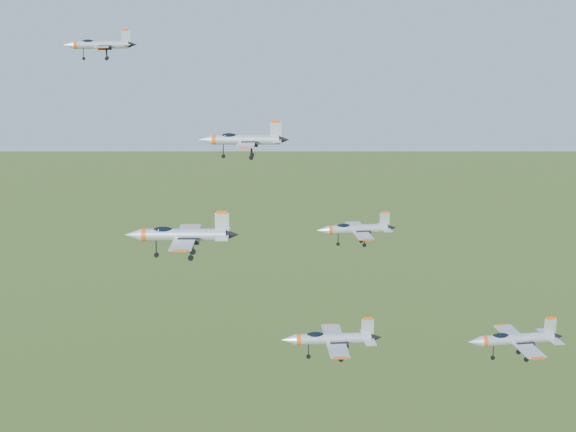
{
  "coord_description": "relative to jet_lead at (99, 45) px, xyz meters",
  "views": [
    {
      "loc": [
        5.06,
        -106.88,
        170.73
      ],
      "look_at": [
        3.57,
        -1.85,
        143.71
      ],
      "focal_mm": 50.0,
      "sensor_mm": 36.0,
      "label": 1
    }
  ],
  "objects": [
    {
      "name": "jet_lead",
      "position": [
        0.0,
        0.0,
        0.0
      ],
      "size": [
        10.91,
        9.16,
        2.93
      ],
      "rotation": [
        0.0,
        0.0,
        0.18
      ],
      "color": "#B0B5BE"
    },
    {
      "name": "jet_trail",
      "position": [
        59.15,
        -22.24,
        -37.71
      ],
      "size": [
        13.56,
        11.36,
        3.63
      ],
      "rotation": [
        0.0,
        0.0,
        0.17
      ],
      "color": "#B0B5BE"
    },
    {
      "name": "jet_right_high",
      "position": [
        15.73,
        -28.98,
        -21.43
      ],
      "size": [
        13.96,
        11.47,
        3.74
      ],
      "rotation": [
        0.0,
        0.0,
        0.02
      ],
      "color": "#B0B5BE"
    },
    {
      "name": "jet_right_low",
      "position": [
        34.19,
        -28.13,
        -35.27
      ],
      "size": [
        12.92,
        10.7,
        3.45
      ],
      "rotation": [
        0.0,
        0.0,
        0.08
      ],
      "color": "#B0B5BE"
    },
    {
      "name": "jet_left_low",
      "position": [
        38.27,
        -11.58,
        -25.4
      ],
      "size": [
        11.69,
        9.77,
        3.13
      ],
      "rotation": [
        0.0,
        0.0,
        0.15
      ],
      "color": "#B0B5BE"
    },
    {
      "name": "jet_left_high",
      "position": [
        22.44,
        -14.17,
        -12.1
      ],
      "size": [
        12.43,
        10.21,
        3.33
      ],
      "rotation": [
        0.0,
        0.0,
        0.01
      ],
      "color": "#B0B5BE"
    }
  ]
}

